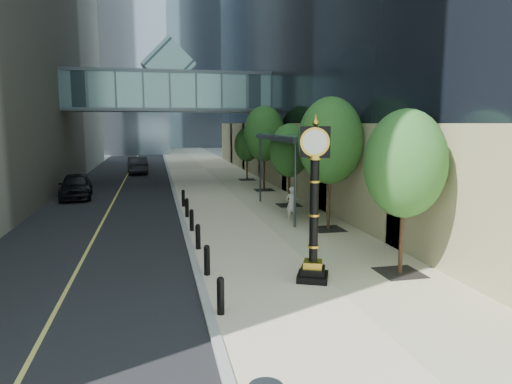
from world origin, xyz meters
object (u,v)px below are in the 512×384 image
street_clock (314,212)px  car_far (137,165)px  pedestrian (291,204)px  car_near (76,186)px

street_clock → car_far: 34.44m
pedestrian → car_near: 15.66m
street_clock → pedestrian: (1.95, 8.84, -1.33)m
street_clock → pedestrian: street_clock is taller
street_clock → car_far: street_clock is taller
street_clock → car_far: bearing=125.0°
pedestrian → car_near: bearing=-50.3°
pedestrian → car_far: 26.36m
street_clock → car_near: bearing=142.0°
car_near → car_far: car_far is taller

